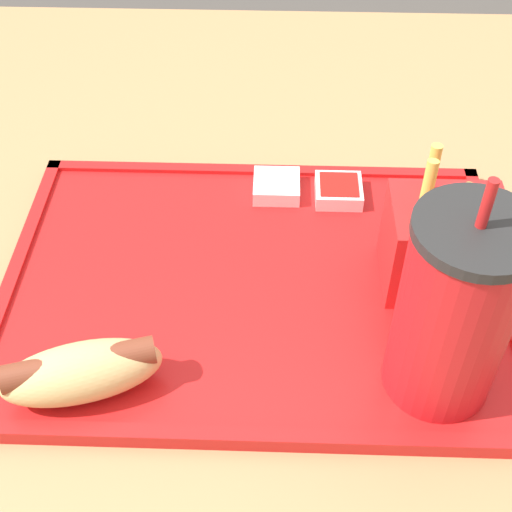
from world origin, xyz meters
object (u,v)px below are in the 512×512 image
soda_cup (455,311)px  sauce_cup_mayo (277,186)px  sauce_cup_ketchup (339,190)px  hot_dog_far (81,371)px  fries_carton (443,244)px

soda_cup → sauce_cup_mayo: 0.26m
sauce_cup_ketchup → hot_dog_far: bearing=49.1°
soda_cup → hot_dog_far: (0.26, 0.02, -0.06)m
soda_cup → fries_carton: (-0.01, -0.11, -0.04)m
hot_dog_far → sauce_cup_mayo: 0.27m
hot_dog_far → sauce_cup_mayo: hot_dog_far is taller
sauce_cup_mayo → sauce_cup_ketchup: 0.06m
soda_cup → sauce_cup_mayo: (0.12, -0.21, -0.07)m
hot_dog_far → sauce_cup_ketchup: bearing=-130.9°
fries_carton → soda_cup: bearing=81.9°
fries_carton → hot_dog_far: bearing=24.3°
sauce_cup_mayo → sauce_cup_ketchup: size_ratio=1.00×
sauce_cup_mayo → sauce_cup_ketchup: bearing=175.3°
sauce_cup_mayo → fries_carton: bearing=141.3°
hot_dog_far → sauce_cup_mayo: size_ratio=2.84×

